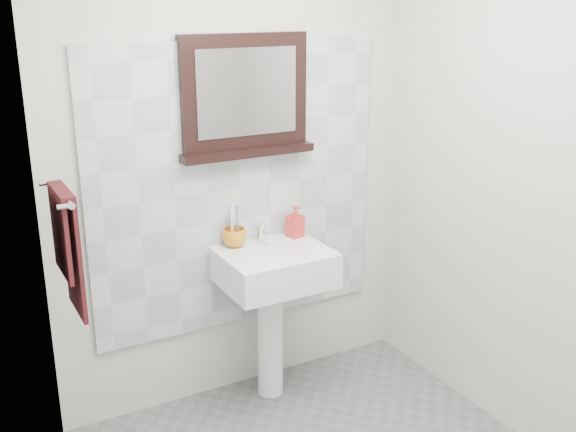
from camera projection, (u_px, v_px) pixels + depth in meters
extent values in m
cube|color=beige|center=(237.00, 169.00, 3.48)|extent=(2.00, 0.01, 2.50)
cube|color=beige|center=(95.00, 280.00, 2.10)|extent=(0.01, 2.20, 2.50)
cube|color=beige|center=(542.00, 194.00, 3.03)|extent=(0.01, 2.20, 2.50)
cube|color=silver|center=(239.00, 188.00, 3.50)|extent=(1.60, 0.02, 1.50)
cylinder|color=white|center=(270.00, 337.00, 3.65)|extent=(0.14, 0.14, 0.68)
cube|color=white|center=(275.00, 267.00, 3.47)|extent=(0.55, 0.44, 0.18)
cylinder|color=silver|center=(277.00, 255.00, 3.43)|extent=(0.32, 0.32, 0.02)
cylinder|color=#4C4C4F|center=(277.00, 253.00, 3.43)|extent=(0.04, 0.04, 0.00)
cylinder|color=silver|center=(261.00, 234.00, 3.55)|extent=(0.04, 0.04, 0.09)
cylinder|color=silver|center=(265.00, 233.00, 3.51)|extent=(0.02, 0.10, 0.02)
cube|color=silver|center=(260.00, 224.00, 3.55)|extent=(0.02, 0.07, 0.01)
imported|color=orange|center=(234.00, 237.00, 3.49)|extent=(0.15, 0.15, 0.10)
cylinder|color=white|center=(232.00, 228.00, 3.46)|extent=(0.01, 0.01, 0.19)
cube|color=white|center=(231.00, 209.00, 3.42)|extent=(0.01, 0.01, 0.03)
cylinder|color=#495FA7|center=(238.00, 227.00, 3.47)|extent=(0.01, 0.01, 0.19)
cube|color=#495FA7|center=(237.00, 208.00, 3.44)|extent=(0.01, 0.01, 0.03)
cylinder|color=white|center=(233.00, 226.00, 3.49)|extent=(0.01, 0.01, 0.19)
cube|color=white|center=(232.00, 207.00, 3.46)|extent=(0.01, 0.01, 0.03)
cylinder|color=#495FA7|center=(231.00, 227.00, 3.48)|extent=(0.01, 0.01, 0.19)
cube|color=#495FA7|center=(231.00, 208.00, 3.45)|extent=(0.01, 0.01, 0.03)
imported|color=red|center=(295.00, 221.00, 3.62)|extent=(0.10, 0.10, 0.17)
cube|color=black|center=(245.00, 92.00, 3.34)|extent=(0.67, 0.06, 0.57)
cube|color=#99999E|center=(248.00, 92.00, 3.32)|extent=(0.54, 0.01, 0.43)
cube|color=black|center=(248.00, 152.00, 3.42)|extent=(0.71, 0.11, 0.04)
cylinder|color=silver|center=(61.00, 194.00, 2.73)|extent=(0.03, 0.40, 0.03)
cylinder|color=silver|center=(63.00, 207.00, 2.56)|extent=(0.05, 0.02, 0.02)
cylinder|color=silver|center=(45.00, 184.00, 2.88)|extent=(0.05, 0.02, 0.02)
cube|color=black|center=(73.00, 255.00, 2.82)|extent=(0.02, 0.30, 0.52)
cube|color=black|center=(61.00, 236.00, 2.78)|extent=(0.02, 0.30, 0.34)
cube|color=black|center=(61.00, 192.00, 2.73)|extent=(0.06, 0.30, 0.03)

